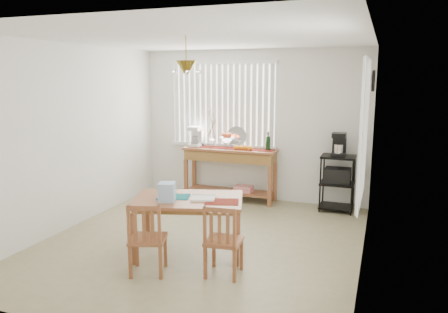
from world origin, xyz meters
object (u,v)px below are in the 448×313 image
at_px(cart_items, 339,145).
at_px(dining_table, 188,204).
at_px(chair_left, 147,239).
at_px(wire_cart, 337,178).
at_px(sideboard, 231,161).
at_px(chair_right, 223,241).

distance_m(cart_items, dining_table, 2.88).
distance_m(dining_table, chair_left, 0.75).
bearing_deg(wire_cart, cart_items, 90.00).
bearing_deg(sideboard, dining_table, -82.81).
relative_size(sideboard, dining_table, 1.10).
bearing_deg(wire_cart, dining_table, -122.34).
height_order(cart_items, chair_right, cart_items).
bearing_deg(wire_cart, chair_left, -118.72).
height_order(sideboard, wire_cart, sideboard).
bearing_deg(chair_right, cart_items, 72.45).
distance_m(cart_items, chair_left, 3.59).
xyz_separation_m(sideboard, chair_left, (0.13, -3.09, -0.29)).
xyz_separation_m(sideboard, cart_items, (1.82, 0.01, 0.39)).
distance_m(sideboard, wire_cart, 1.83).
relative_size(chair_left, chair_right, 1.01).
bearing_deg(wire_cart, sideboard, 179.90).
xyz_separation_m(wire_cart, chair_right, (-0.90, -2.85, -0.14)).
height_order(wire_cart, cart_items, cart_items).
bearing_deg(dining_table, sideboard, 97.19).
distance_m(wire_cart, cart_items, 0.53).
relative_size(sideboard, cart_items, 4.38).
bearing_deg(dining_table, chair_right, -36.32).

